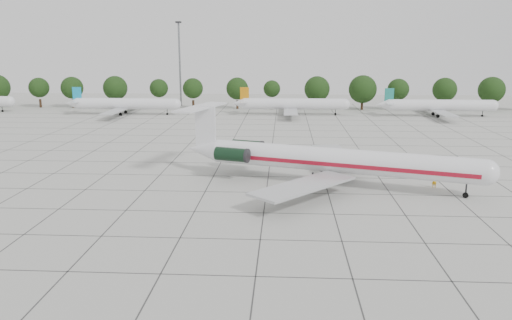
# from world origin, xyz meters

# --- Properties ---
(ground) EXTENTS (260.00, 260.00, 0.00)m
(ground) POSITION_xyz_m (0.00, 0.00, 0.00)
(ground) COLOR #B9B9B1
(ground) RESTS_ON ground
(apron_joints) EXTENTS (170.00, 170.00, 0.02)m
(apron_joints) POSITION_xyz_m (0.00, 15.00, 0.01)
(apron_joints) COLOR #383838
(apron_joints) RESTS_ON ground
(main_airliner) EXTENTS (41.83, 32.02, 10.01)m
(main_airliner) POSITION_xyz_m (7.48, 4.63, 3.53)
(main_airliner) COLOR silver
(main_airliner) RESTS_ON ground
(ground_crew) EXTENTS (0.65, 0.44, 1.77)m
(ground_crew) POSITION_xyz_m (22.43, 3.66, 0.88)
(ground_crew) COLOR #EAA10D
(ground_crew) RESTS_ON ground
(bg_airliner_b) EXTENTS (28.24, 27.20, 7.40)m
(bg_airliner_b) POSITION_xyz_m (-40.93, 71.01, 2.91)
(bg_airliner_b) COLOR silver
(bg_airliner_b) RESTS_ON ground
(bg_airliner_c) EXTENTS (28.24, 27.20, 7.40)m
(bg_airliner_c) POSITION_xyz_m (4.65, 73.14, 2.91)
(bg_airliner_c) COLOR silver
(bg_airliner_c) RESTS_ON ground
(bg_airliner_d) EXTENTS (28.24, 27.20, 7.40)m
(bg_airliner_d) POSITION_xyz_m (43.22, 72.33, 2.91)
(bg_airliner_d) COLOR silver
(bg_airliner_d) RESTS_ON ground
(tree_line) EXTENTS (249.86, 8.44, 10.22)m
(tree_line) POSITION_xyz_m (-11.68, 85.00, 5.98)
(tree_line) COLOR #332114
(tree_line) RESTS_ON ground
(floodlight_mast) EXTENTS (1.60, 1.60, 25.45)m
(floodlight_mast) POSITION_xyz_m (-30.00, 92.00, 14.28)
(floodlight_mast) COLOR slate
(floodlight_mast) RESTS_ON ground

